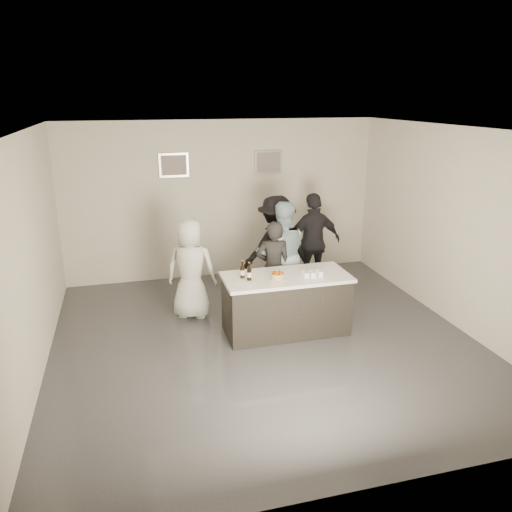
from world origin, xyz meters
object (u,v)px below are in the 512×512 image
object	(u,v)px
person_main_black	(273,268)
person_main_blue	(282,255)
person_guest_left	(191,269)
cake	(277,277)
person_guest_right	(313,242)
person_guest_back	(276,248)
bar_counter	(286,304)
beer_bottle_b	(249,272)
beer_bottle_a	(242,269)

from	to	relation	value
person_main_black	person_main_blue	xyz separation A→B (m)	(0.22, 0.26, 0.13)
person_main_black	person_guest_left	xyz separation A→B (m)	(-1.30, 0.20, 0.04)
cake	person_guest_right	xyz separation A→B (m)	(1.19, 1.63, -0.04)
person_main_black	person_guest_back	distance (m)	0.68
bar_counter	person_main_blue	world-z (taller)	person_main_blue
person_guest_right	person_guest_back	distance (m)	0.78
person_guest_back	beer_bottle_b	bearing A→B (deg)	49.58
person_guest_right	person_main_blue	bearing A→B (deg)	30.00
person_main_black	person_guest_right	bearing A→B (deg)	-131.29
person_guest_right	person_guest_back	xyz separation A→B (m)	(-0.76, -0.19, 0.01)
beer_bottle_a	person_guest_back	bearing A→B (deg)	54.61
person_guest_back	person_guest_right	bearing A→B (deg)	-175.23
beer_bottle_b	person_guest_back	xyz separation A→B (m)	(0.83, 1.38, -0.12)
person_main_blue	person_guest_left	bearing A→B (deg)	5.65
beer_bottle_b	person_guest_right	xyz separation A→B (m)	(1.59, 1.57, -0.13)
beer_bottle_a	person_guest_back	xyz separation A→B (m)	(0.90, 1.27, -0.12)
beer_bottle_b	person_main_blue	bearing A→B (deg)	51.49
bar_counter	person_guest_right	size ratio (longest dim) A/B	1.04
beer_bottle_b	person_guest_left	size ratio (longest dim) A/B	0.16
person_main_black	person_guest_back	xyz separation A→B (m)	(0.24, 0.62, 0.14)
cake	person_guest_right	distance (m)	2.02
beer_bottle_b	person_main_black	xyz separation A→B (m)	(0.59, 0.76, -0.26)
cake	person_guest_right	size ratio (longest dim) A/B	0.11
bar_counter	beer_bottle_b	bearing A→B (deg)	-175.58
beer_bottle_a	person_guest_back	distance (m)	1.56
bar_counter	person_guest_right	distance (m)	1.89
person_main_black	person_guest_right	distance (m)	1.29
person_main_blue	person_guest_right	bearing A→B (deg)	-140.87
person_guest_left	person_guest_back	distance (m)	1.59
beer_bottle_a	person_guest_left	bearing A→B (deg)	126.76
person_main_blue	person_guest_left	xyz separation A→B (m)	(-1.52, -0.05, -0.09)
bar_counter	beer_bottle_b	world-z (taller)	beer_bottle_b
beer_bottle_a	beer_bottle_b	world-z (taller)	same
beer_bottle_a	person_main_blue	size ratio (longest dim) A/B	0.14
person_guest_back	bar_counter	bearing A→B (deg)	69.71
beer_bottle_a	beer_bottle_b	distance (m)	0.13
bar_counter	person_guest_back	world-z (taller)	person_guest_back
bar_counter	person_main_black	xyz separation A→B (m)	(0.02, 0.72, 0.32)
beer_bottle_b	person_guest_left	distance (m)	1.22
person_guest_left	person_guest_right	distance (m)	2.38
person_main_black	person_guest_right	size ratio (longest dim) A/B	0.86
beer_bottle_b	person_main_blue	world-z (taller)	person_main_blue
person_guest_left	beer_bottle_b	bearing A→B (deg)	147.18
cake	beer_bottle_a	world-z (taller)	beer_bottle_a
bar_counter	beer_bottle_a	size ratio (longest dim) A/B	7.15
person_guest_left	person_main_blue	bearing A→B (deg)	-157.11
cake	person_guest_back	bearing A→B (deg)	73.51
cake	person_guest_left	xyz separation A→B (m)	(-1.11, 1.02, -0.13)
cake	beer_bottle_a	bearing A→B (deg)	159.97
person_main_blue	person_guest_right	size ratio (longest dim) A/B	1.00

